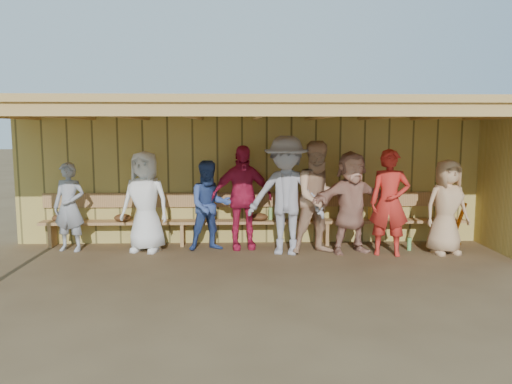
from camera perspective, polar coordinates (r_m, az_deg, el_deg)
ground at (r=8.02m, az=0.08°, el=-7.78°), size 90.00×90.00×0.00m
player_a at (r=9.05m, az=-20.55°, el=-1.60°), size 0.61×0.46×1.52m
player_b at (r=8.65m, az=-12.55°, el=-1.07°), size 0.95×0.74×1.71m
player_c at (r=8.57m, az=-5.30°, el=-1.56°), size 0.88×0.76×1.55m
player_d at (r=8.64m, az=-1.63°, el=-0.61°), size 1.11×0.59×1.80m
player_e at (r=8.26m, az=3.46°, el=-0.39°), size 1.41×1.01×1.97m
player_f at (r=8.49m, az=10.84°, el=-1.16°), size 1.67×0.92×1.71m
player_g at (r=8.47m, az=15.01°, el=-1.17°), size 0.72×0.56×1.75m
player_h at (r=8.86m, az=20.94°, el=-1.61°), size 0.85×0.64×1.58m
player_extra at (r=8.35m, az=7.22°, el=-0.65°), size 1.05×0.90×1.88m
dugout_structure at (r=8.46m, az=2.57°, el=4.63°), size 8.80×3.20×2.50m
bench at (r=9.00m, az=-0.16°, el=-2.69°), size 7.60×0.34×0.93m
dugout_equipment at (r=8.90m, az=-6.40°, el=-3.09°), size 7.26×0.62×0.80m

